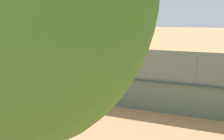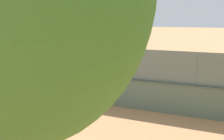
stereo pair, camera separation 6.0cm
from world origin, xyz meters
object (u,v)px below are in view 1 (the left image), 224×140
player_crossing_court (177,82)px  spare_ball_by_wall (109,97)px  player_baseline_waiting (136,81)px  player_at_service_line (69,74)px  sports_ball (173,77)px

player_crossing_court → spare_ball_by_wall: size_ratio=11.91×
player_crossing_court → player_baseline_waiting: 2.55m
player_crossing_court → spare_ball_by_wall: (3.61, 1.84, -0.95)m
player_at_service_line → sports_ball: 7.62m
player_crossing_court → spare_ball_by_wall: player_crossing_court is taller
player_baseline_waiting → spare_ball_by_wall: (1.08, 1.54, -0.80)m
player_baseline_waiting → spare_ball_by_wall: player_baseline_waiting is taller
player_crossing_court → player_baseline_waiting: player_crossing_court is taller
player_at_service_line → spare_ball_by_wall: player_at_service_line is taller
player_at_service_line → player_baseline_waiting: bearing=179.1°
player_at_service_line → spare_ball_by_wall: (-4.07, 1.62, -0.79)m
sports_ball → spare_ball_by_wall: bearing=20.2°
player_crossing_court → sports_ball: bearing=81.3°
player_at_service_line → sports_ball: size_ratio=14.37×
player_at_service_line → sports_ball: bearing=177.6°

